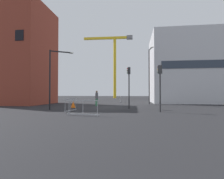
# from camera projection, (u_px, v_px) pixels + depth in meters

# --- Properties ---
(ground) EXTENTS (160.00, 160.00, 0.00)m
(ground) POSITION_uv_depth(u_px,v_px,m) (105.00, 107.00, 19.61)
(ground) COLOR black
(brick_building) EXTENTS (7.29, 7.80, 13.92)m
(brick_building) POSITION_uv_depth(u_px,v_px,m) (23.00, 56.00, 25.53)
(brick_building) COLOR brown
(brick_building) RESTS_ON ground
(office_block) EXTENTS (12.48, 9.12, 11.13)m
(office_block) POSITION_uv_depth(u_px,v_px,m) (190.00, 69.00, 29.22)
(office_block) COLOR silver
(office_block) RESTS_ON ground
(construction_crane) EXTENTS (15.61, 1.34, 19.75)m
(construction_crane) POSITION_uv_depth(u_px,v_px,m) (114.00, 57.00, 56.40)
(construction_crane) COLOR yellow
(construction_crane) RESTS_ON ground
(streetlamp_tall) EXTENTS (0.57, 1.80, 7.82)m
(streetlamp_tall) POSITION_uv_depth(u_px,v_px,m) (150.00, 72.00, 25.11)
(streetlamp_tall) COLOR #232326
(streetlamp_tall) RESTS_ON ground
(streetlamp_short) EXTENTS (2.02, 1.18, 5.63)m
(streetlamp_short) POSITION_uv_depth(u_px,v_px,m) (54.00, 73.00, 16.82)
(streetlamp_short) COLOR black
(streetlamp_short) RESTS_ON ground
(traffic_light_far) EXTENTS (0.39, 0.35, 3.87)m
(traffic_light_far) POSITION_uv_depth(u_px,v_px,m) (160.00, 80.00, 14.74)
(traffic_light_far) COLOR #2D2D30
(traffic_light_far) RESTS_ON ground
(traffic_light_corner) EXTENTS (0.38, 0.27, 4.18)m
(traffic_light_corner) POSITION_uv_depth(u_px,v_px,m) (129.00, 81.00, 17.94)
(traffic_light_corner) COLOR #2D2D30
(traffic_light_corner) RESTS_ON ground
(pedestrian_walking) EXTENTS (0.34, 0.34, 1.85)m
(pedestrian_walking) POSITION_uv_depth(u_px,v_px,m) (97.00, 97.00, 21.92)
(pedestrian_walking) COLOR #2D844C
(pedestrian_walking) RESTS_ON ground
(safety_barrier_rear) EXTENTS (2.34, 0.40, 1.08)m
(safety_barrier_rear) POSITION_uv_depth(u_px,v_px,m) (83.00, 108.00, 12.18)
(safety_barrier_rear) COLOR #9EA0A5
(safety_barrier_rear) RESTS_ON ground
(safety_barrier_mid_span) EXTENTS (0.29, 2.17, 1.08)m
(safety_barrier_mid_span) POSITION_uv_depth(u_px,v_px,m) (71.00, 105.00, 14.87)
(safety_barrier_mid_span) COLOR gray
(safety_barrier_mid_span) RESTS_ON ground
(safety_barrier_left_run) EXTENTS (0.18, 2.54, 1.08)m
(safety_barrier_left_run) POSITION_uv_depth(u_px,v_px,m) (120.00, 99.00, 30.07)
(safety_barrier_left_run) COLOR #9EA0A5
(safety_barrier_left_run) RESTS_ON ground
(traffic_cone_on_verge) EXTENTS (0.69, 0.69, 0.70)m
(traffic_cone_on_verge) POSITION_uv_depth(u_px,v_px,m) (73.00, 105.00, 18.74)
(traffic_cone_on_verge) COLOR black
(traffic_cone_on_verge) RESTS_ON ground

